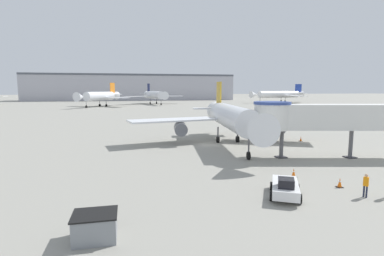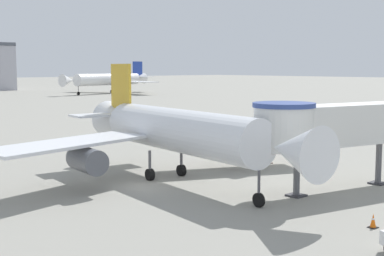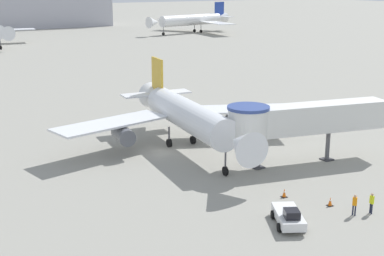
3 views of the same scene
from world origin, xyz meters
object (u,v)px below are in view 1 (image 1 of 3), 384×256
main_airplane (230,118)px  traffic_cone_starboard_wing (301,139)px  ground_crew_wing_walker (366,184)px  service_container_gray (95,226)px  background_jet_blue_tail (280,94)px  pushback_tug_white (285,187)px  traffic_cone_apron_front (340,183)px  background_jet_navy_tail (154,95)px  traffic_cone_near_nose (294,173)px  background_jet_orange_tail (100,96)px  jet_bridge (319,117)px

main_airplane → traffic_cone_starboard_wing: size_ratio=39.80×
ground_crew_wing_walker → service_container_gray: bearing=-117.8°
main_airplane → background_jet_blue_tail: background_jet_blue_tail is taller
pushback_tug_white → background_jet_blue_tail: background_jet_blue_tail is taller
pushback_tug_white → traffic_cone_apron_front: 5.47m
service_container_gray → traffic_cone_starboard_wing: (26.95, 24.35, -0.36)m
background_jet_navy_tail → traffic_cone_near_nose: bearing=-101.2°
main_airplane → service_container_gray: size_ratio=12.67×
pushback_tug_white → background_jet_navy_tail: size_ratio=0.14×
traffic_cone_apron_front → background_jet_navy_tail: bearing=91.4°
traffic_cone_near_nose → traffic_cone_starboard_wing: bearing=56.4°
traffic_cone_apron_front → ground_crew_wing_walker: bearing=-83.3°
pushback_tug_white → traffic_cone_starboard_wing: pushback_tug_white is taller
pushback_tug_white → traffic_cone_near_nose: size_ratio=5.75×
main_airplane → traffic_cone_starboard_wing: bearing=7.6°
traffic_cone_apron_front → traffic_cone_starboard_wing: (8.82, 19.73, -0.02)m
main_airplane → background_jet_orange_tail: background_jet_orange_tail is taller
traffic_cone_apron_front → main_airplane: bearing=97.0°
background_jet_orange_tail → pushback_tug_white: bearing=-47.3°
traffic_cone_apron_front → background_jet_navy_tail: (-3.25, 133.74, 4.30)m
ground_crew_wing_walker → background_jet_navy_tail: bearing=146.6°
traffic_cone_starboard_wing → background_jet_orange_tail: (-37.05, 96.67, 4.29)m
jet_bridge → pushback_tug_white: bearing=-120.4°
service_container_gray → background_jet_blue_tail: size_ratio=0.06×
pushback_tug_white → traffic_cone_near_nose: (3.29, 4.41, -0.34)m
traffic_cone_near_nose → background_jet_orange_tail: 116.12m
main_airplane → ground_crew_wing_walker: 22.17m
jet_bridge → ground_crew_wing_walker: (-4.28, -11.96, -3.67)m
jet_bridge → background_jet_navy_tail: (-7.81, 124.10, -0.01)m
traffic_cone_apron_front → background_jet_blue_tail: size_ratio=0.02×
jet_bridge → background_jet_orange_tail: 111.68m
traffic_cone_near_nose → background_jet_blue_tail: (71.09, 135.16, 4.28)m
pushback_tug_white → service_container_gray: size_ratio=1.96×
background_jet_blue_tail → background_jet_navy_tail: bearing=-98.4°
jet_bridge → background_jet_orange_tail: (-32.78, 106.76, -0.04)m
ground_crew_wing_walker → background_jet_blue_tail: (68.76, 140.83, 3.64)m
main_airplane → service_container_gray: bearing=-116.7°
jet_bridge → pushback_tug_white: jet_bridge is taller
service_container_gray → pushback_tug_white: bearing=15.6°
pushback_tug_white → background_jet_blue_tail: bearing=89.1°
main_airplane → jet_bridge: size_ratio=1.70×
traffic_cone_apron_front → traffic_cone_starboard_wing: size_ratio=1.06×
background_jet_navy_tail → main_airplane: bearing=-101.2°
background_jet_blue_tail → traffic_cone_near_nose: bearing=-40.0°
main_airplane → background_jet_navy_tail: size_ratio=0.90×
background_jet_blue_tail → background_jet_navy_tail: 72.45m
traffic_cone_apron_front → traffic_cone_near_nose: bearing=121.6°
jet_bridge → ground_crew_wing_walker: 13.22m
pushback_tug_white → background_jet_orange_tail: bearing=128.2°
pushback_tug_white → jet_bridge: bearing=74.4°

